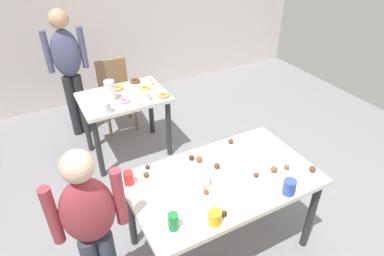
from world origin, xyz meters
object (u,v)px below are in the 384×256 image
dining_table_near (222,187)px  mixing_bowl (198,180)px  dining_table_far (125,107)px  chair_far_table (115,90)px  person_adult_far (68,64)px  soda_can (173,222)px  pitcher_far (110,91)px  person_girl_near (91,225)px

dining_table_near → mixing_bowl: bearing=170.2°
dining_table_far → chair_far_table: (0.09, 0.68, -0.12)m
person_adult_far → soda_can: person_adult_far is taller
person_adult_far → pitcher_far: (0.26, -0.72, -0.08)m
dining_table_near → person_adult_far: (-0.64, 2.30, 0.28)m
person_adult_far → mixing_bowl: 2.31m
mixing_bowl → person_adult_far: bearing=101.0°
soda_can → pitcher_far: 1.83m
dining_table_far → pitcher_far: 0.28m
dining_table_near → soda_can: soda_can is taller
dining_table_near → mixing_bowl: size_ratio=7.99×
person_girl_near → chair_far_table: bearing=70.2°
chair_far_table → person_adult_far: 0.66m
soda_can → pitcher_far: pitcher_far is taller
chair_far_table → person_girl_near: bearing=-109.8°
dining_table_far → mixing_bowl: mixing_bowl is taller
dining_table_far → pitcher_far: size_ratio=4.20×
dining_table_near → person_girl_near: 0.99m
dining_table_near → chair_far_table: (-0.14, 2.29, -0.17)m
dining_table_far → person_adult_far: 0.86m
dining_table_far → mixing_bowl: size_ratio=5.25×
dining_table_near → person_girl_near: bearing=-177.9°
dining_table_near → pitcher_far: pitcher_far is taller
dining_table_far → soda_can: size_ratio=7.51×
person_girl_near → soda_can: person_girl_near is taller
person_girl_near → pitcher_far: size_ratio=6.27×
dining_table_far → person_girl_near: bearing=-114.3°
dining_table_near → pitcher_far: (-0.37, 1.57, 0.20)m
pitcher_far → person_girl_near: bearing=-110.6°
dining_table_far → mixing_bowl: 1.58m
person_girl_near → mixing_bowl: bearing=5.1°
dining_table_far → person_adult_far: person_adult_far is taller
chair_far_table → mixing_bowl: bearing=-91.3°
chair_far_table → person_adult_far: (-0.49, 0.01, 0.44)m
soda_can → person_adult_far: bearing=92.5°
chair_far_table → mixing_bowl: size_ratio=4.98×
soda_can → mixing_bowl: bearing=40.2°
soda_can → pitcher_far: bearing=85.2°
dining_table_far → mixing_bowl: bearing=-88.5°
chair_far_table → mixing_bowl: chair_far_table is taller
person_girl_near → person_adult_far: bearing=81.7°
mixing_bowl → soda_can: (-0.33, -0.28, 0.02)m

